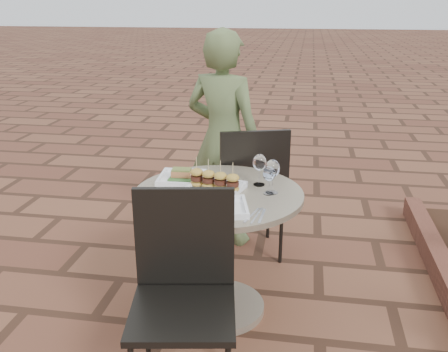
% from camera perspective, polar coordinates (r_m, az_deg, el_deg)
% --- Properties ---
extents(ground, '(60.00, 60.00, 0.00)m').
position_cam_1_polar(ground, '(2.88, -6.67, -16.62)').
color(ground, brown).
rests_on(ground, ground).
extents(cafe_table, '(0.90, 0.90, 0.73)m').
position_cam_1_polar(cafe_table, '(2.74, -0.62, -6.61)').
color(cafe_table, gray).
rests_on(cafe_table, ground).
extents(chair_far, '(0.55, 0.55, 0.93)m').
position_cam_1_polar(chair_far, '(3.28, 3.14, -0.82)').
color(chair_far, black).
rests_on(chair_far, ground).
extents(chair_near, '(0.51, 0.51, 0.93)m').
position_cam_1_polar(chair_near, '(2.21, -4.62, -11.65)').
color(chair_near, black).
rests_on(chair_near, ground).
extents(diner, '(0.64, 0.52, 1.52)m').
position_cam_1_polar(diner, '(3.51, -0.08, 4.18)').
color(diner, '#506035').
rests_on(diner, ground).
extents(plate_salmon, '(0.26, 0.26, 0.07)m').
position_cam_1_polar(plate_salmon, '(2.81, -4.87, -0.11)').
color(plate_salmon, white).
rests_on(plate_salmon, cafe_table).
extents(plate_sliders, '(0.33, 0.33, 0.17)m').
position_cam_1_polar(plate_sliders, '(2.63, -1.10, -0.90)').
color(plate_sliders, white).
rests_on(plate_sliders, cafe_table).
extents(plate_tuna, '(0.30, 0.30, 0.03)m').
position_cam_1_polar(plate_tuna, '(2.41, -0.33, -3.59)').
color(plate_tuna, white).
rests_on(plate_tuna, cafe_table).
extents(wine_glass_right, '(0.06, 0.06, 0.15)m').
position_cam_1_polar(wine_glass_right, '(2.58, 5.18, 0.18)').
color(wine_glass_right, white).
rests_on(wine_glass_right, cafe_table).
extents(wine_glass_mid, '(0.07, 0.07, 0.18)m').
position_cam_1_polar(wine_glass_mid, '(2.70, 4.08, 1.46)').
color(wine_glass_mid, white).
rests_on(wine_glass_mid, cafe_table).
extents(wine_glass_far, '(0.08, 0.08, 0.18)m').
position_cam_1_polar(wine_glass_far, '(2.59, 5.55, 0.74)').
color(wine_glass_far, white).
rests_on(wine_glass_far, cafe_table).
extents(steel_ramekin, '(0.08, 0.08, 0.05)m').
position_cam_1_polar(steel_ramekin, '(2.85, -4.34, 0.27)').
color(steel_ramekin, silver).
rests_on(steel_ramekin, cafe_table).
extents(cutlery_set, '(0.11, 0.20, 0.00)m').
position_cam_1_polar(cutlery_set, '(2.35, 3.77, -4.54)').
color(cutlery_set, silver).
rests_on(cutlery_set, cafe_table).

